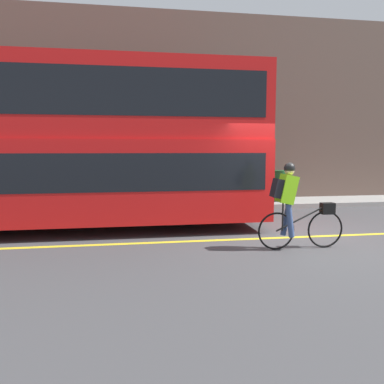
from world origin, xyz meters
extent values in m
plane|color=#424244|center=(0.00, 0.00, 0.00)|extent=(80.00, 80.00, 0.00)
cube|color=yellow|center=(0.00, 0.22, 0.00)|extent=(50.00, 0.14, 0.01)
cube|color=gray|center=(0.00, 4.81, 0.08)|extent=(60.00, 1.74, 0.16)
cube|color=brown|center=(0.00, 5.83, 3.30)|extent=(60.00, 0.30, 6.59)
cylinder|color=black|center=(-2.30, 1.87, 0.48)|extent=(0.96, 0.30, 0.96)
cube|color=red|center=(-5.74, 1.87, 1.22)|extent=(11.10, 2.57, 1.86)
cube|color=black|center=(-5.74, 1.87, 1.44)|extent=(10.66, 2.59, 0.82)
cube|color=red|center=(-5.74, 1.87, 3.04)|extent=(11.10, 2.46, 1.78)
cube|color=black|center=(-5.74, 1.87, 3.13)|extent=(10.66, 2.48, 1.00)
torus|color=black|center=(0.38, -0.67, 0.37)|extent=(0.73, 0.04, 0.73)
torus|color=black|center=(-0.63, -0.67, 0.37)|extent=(0.73, 0.04, 0.73)
cylinder|color=black|center=(-0.12, -0.67, 0.60)|extent=(1.02, 0.03, 0.50)
cylinder|color=black|center=(-0.51, -0.67, 0.64)|extent=(0.03, 0.03, 0.54)
cube|color=black|center=(0.41, -0.67, 0.78)|extent=(0.26, 0.16, 0.22)
cube|color=#8CE019|center=(-0.44, -0.67, 1.18)|extent=(0.37, 0.32, 0.58)
cube|color=black|center=(-0.64, -0.67, 1.20)|extent=(0.21, 0.26, 0.38)
cylinder|color=#384C7A|center=(-0.40, -0.58, 0.58)|extent=(0.22, 0.11, 0.66)
cylinder|color=#384C7A|center=(-0.40, -0.76, 0.58)|extent=(0.20, 0.11, 0.66)
sphere|color=tan|center=(-0.40, -0.67, 1.53)|extent=(0.19, 0.19, 0.19)
sphere|color=black|center=(-0.40, -0.67, 1.57)|extent=(0.21, 0.21, 0.21)
cylinder|color=#194C23|center=(1.62, 4.73, 0.68)|extent=(0.49, 0.49, 1.05)
camera|label=1|loc=(-3.34, -7.39, 1.94)|focal=35.00mm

